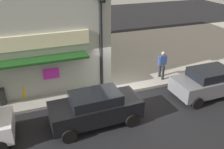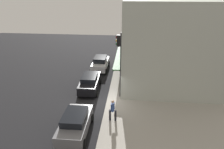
% 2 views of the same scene
% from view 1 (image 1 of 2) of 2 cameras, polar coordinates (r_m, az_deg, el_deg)
% --- Properties ---
extents(ground_plane, '(54.25, 54.25, 0.00)m').
position_cam_1_polar(ground_plane, '(13.74, 2.51, -4.76)').
color(ground_plane, black).
extents(sidewalk, '(36.16, 11.17, 0.16)m').
position_cam_1_polar(sidewalk, '(18.44, -4.14, 3.83)').
color(sidewalk, '#A39E93').
rests_on(sidewalk, ground_plane).
extents(corner_building, '(10.76, 10.29, 8.48)m').
position_cam_1_polar(corner_building, '(17.00, -24.16, 14.96)').
color(corner_building, '#ADB2A8').
rests_on(corner_building, sidewalk).
extents(traffic_light, '(0.32, 0.58, 5.99)m').
position_cam_1_polar(traffic_light, '(12.90, -2.60, 12.24)').
color(traffic_light, black).
rests_on(traffic_light, sidewalk).
extents(fire_hydrant, '(0.52, 0.28, 0.87)m').
position_cam_1_polar(fire_hydrant, '(13.80, -20.24, -3.58)').
color(fire_hydrant, gold).
rests_on(fire_hydrant, sidewalk).
extents(trash_can, '(0.56, 0.56, 0.86)m').
position_cam_1_polar(trash_can, '(13.68, -25.12, -4.76)').
color(trash_can, '#2D2D2D').
rests_on(trash_can, sidewalk).
extents(pedestrian, '(0.60, 0.59, 1.77)m').
position_cam_1_polar(pedestrian, '(15.12, 11.85, 2.56)').
color(pedestrian, black).
rests_on(pedestrian, sidewalk).
extents(parked_car_grey, '(4.09, 2.07, 1.61)m').
position_cam_1_polar(parked_car_grey, '(14.32, 22.07, -1.63)').
color(parked_car_grey, slate).
rests_on(parked_car_grey, ground_plane).
extents(parked_car_black, '(4.19, 2.00, 1.61)m').
position_cam_1_polar(parked_car_black, '(11.10, -3.92, -7.91)').
color(parked_car_black, black).
rests_on(parked_car_black, ground_plane).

